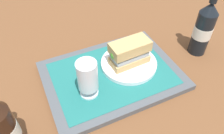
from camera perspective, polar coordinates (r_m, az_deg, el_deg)
ground_plane at (r=0.76m, az=0.00°, el=-2.68°), size 3.00×3.00×0.00m
tray at (r=0.75m, az=0.00°, el=-2.17°), size 0.44×0.32×0.02m
placemat at (r=0.74m, az=0.00°, el=-1.61°), size 0.38×0.27×0.00m
plate at (r=0.77m, az=4.31°, el=0.91°), size 0.19×0.19×0.01m
sandwich at (r=0.73m, az=4.29°, el=3.65°), size 0.14×0.07×0.08m
beer_glass at (r=0.64m, az=-6.25°, el=-2.64°), size 0.06×0.06×0.12m
beer_bottle at (r=0.58m, az=-26.10°, el=-13.85°), size 0.07×0.07×0.27m
second_bottle at (r=0.85m, az=22.34°, el=9.12°), size 0.07×0.07×0.27m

